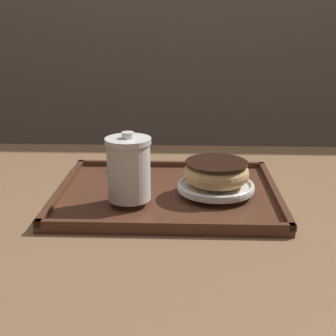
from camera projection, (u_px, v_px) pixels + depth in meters
cafe_table at (167, 272)px, 0.99m from camera, size 1.06×0.86×0.73m
serving_tray at (168, 194)px, 0.96m from camera, size 0.45×0.36×0.02m
coffee_cup_front at (129, 168)px, 0.87m from camera, size 0.09×0.09×0.13m
plate_with_chocolate_donut at (216, 186)px, 0.94m from camera, size 0.15×0.15×0.01m
donut_chocolate_glazed at (216, 172)px, 0.93m from camera, size 0.13×0.13×0.04m
spoon at (123, 167)px, 1.06m from camera, size 0.10×0.15×0.01m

